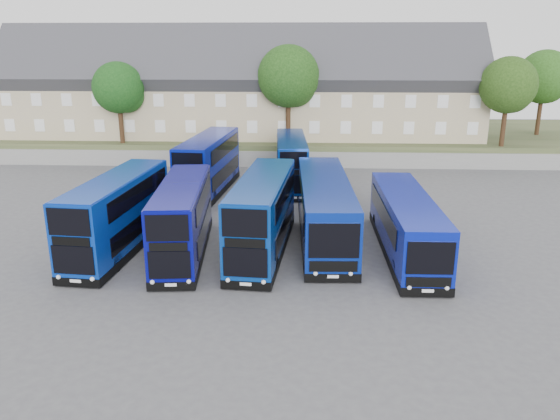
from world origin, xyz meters
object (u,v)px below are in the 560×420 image
Objects in this scene: coach_east_a at (324,210)px; tree_east at (509,87)px; tree_west at (120,90)px; tree_mid at (290,79)px; dd_front_left at (118,216)px; dd_front_mid at (183,221)px; tree_far at (545,79)px.

tree_east is at bearing 47.92° from coach_east_a.
tree_east is at bearing 0.00° from tree_west.
tree_mid is (-2.71, 21.19, 6.30)m from coach_east_a.
tree_east is at bearing 43.59° from dd_front_left.
tree_west is at bearing 129.93° from coach_east_a.
dd_front_mid is at bearing -65.25° from tree_west.
dd_front_mid is at bearing -1.76° from dd_front_left.
tree_far is at bearing 47.74° from coach_east_a.
tree_mid is at bearing 74.30° from dd_front_left.
dd_front_mid is 8.35m from coach_east_a.
dd_front_left is at bearing -141.23° from tree_east.
tree_east is (17.29, 20.69, 5.62)m from coach_east_a.
dd_front_mid is at bearing -161.64° from coach_east_a.
tree_west is 0.83× the size of tree_mid.
tree_mid is at bearing -165.96° from tree_far.
tree_mid is at bearing 72.97° from dd_front_mid.
dd_front_mid is 25.40m from tree_mid.
tree_east is 9.23m from tree_far.
coach_east_a is 36.67m from tree_far.
tree_far is at bearing 45.70° from dd_front_left.
tree_far is (26.00, 6.50, -0.34)m from tree_mid.
dd_front_mid is 1.11× the size of tree_mid.
dd_front_mid reaches higher than coach_east_a.
coach_east_a is (7.82, 2.93, -0.18)m from dd_front_mid.
coach_east_a is at bearing -130.08° from tree_far.
tree_mid reaches higher than tree_east.
tree_mid is 1.12× the size of tree_east.
dd_front_mid is 1.24× the size of tree_east.
dd_front_left is at bearing -110.52° from tree_mid.
tree_far is (31.11, 30.62, 5.78)m from dd_front_mid.
tree_mid is at bearing 178.57° from tree_east.
tree_far reaches higher than dd_front_left.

